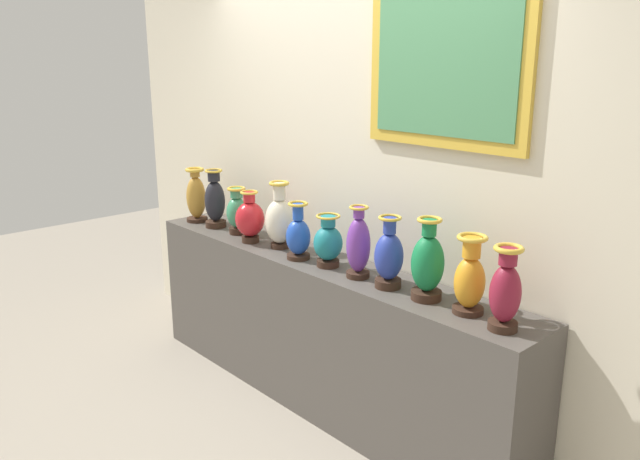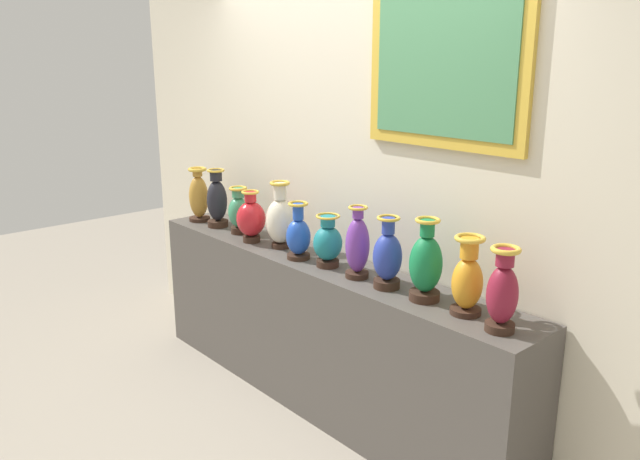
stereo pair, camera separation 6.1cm
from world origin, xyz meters
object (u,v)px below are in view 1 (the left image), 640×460
Objects in this scene: vase_jade at (237,212)px; vase_sapphire at (298,236)px; vase_amber at (470,279)px; vase_onyx at (215,201)px; vase_burgundy at (505,291)px; vase_ochre at (196,197)px; vase_cobalt at (389,257)px; vase_violet at (358,245)px; vase_emerald at (428,264)px; vase_ivory at (280,219)px; vase_crimson at (250,219)px; vase_teal at (328,243)px.

vase_sapphire is (0.68, -0.05, -0.01)m from vase_jade.
vase_sapphire is 1.15m from vase_amber.
vase_onyx is at bearing -179.52° from vase_amber.
vase_sapphire is at bearing -177.31° from vase_amber.
vase_ochre is at bearing 179.60° from vase_burgundy.
vase_ochre is 1.02× the size of vase_cobalt.
vase_onyx is 1.39m from vase_violet.
vase_emerald is at bearing -178.06° from vase_amber.
vase_ivory is 1.06× the size of vase_violet.
vase_violet is 0.96× the size of vase_emerald.
vase_violet is 0.45m from vase_emerald.
vase_onyx is 0.97× the size of vase_ivory.
vase_sapphire is 0.46m from vase_violet.
vase_amber is 0.98× the size of vase_burgundy.
vase_violet reaches higher than vase_sapphire.
vase_violet is 1.04× the size of vase_cobalt.
vase_burgundy is (0.90, -0.02, -0.00)m from vase_violet.
vase_emerald is at bearing 0.56° from vase_ochre.
vase_emerald is (1.38, 0.05, 0.03)m from vase_crimson.
vase_onyx is 0.68m from vase_ivory.
vase_ochre reaches higher than vase_crimson.
vase_jade is 1.36m from vase_cobalt.
vase_ivory is 1.23× the size of vase_sapphire.
vase_violet is at bearing -177.68° from vase_emerald.
vase_onyx is 1.28× the size of vase_jade.
vase_onyx is (0.22, 0.01, 0.00)m from vase_ochre.
vase_sapphire is 0.68m from vase_cobalt.
vase_emerald is 0.45m from vase_burgundy.
vase_cobalt is at bearing -0.17° from vase_onyx.
vase_burgundy is (0.21, -0.05, 0.01)m from vase_amber.
vase_sapphire is 1.13× the size of vase_teal.
vase_ochre is 0.93× the size of vase_ivory.
vase_burgundy is (1.14, -0.02, 0.04)m from vase_teal.
vase_ochre reaches higher than vase_cobalt.
vase_jade is 1.59m from vase_emerald.
vase_teal is at bearing 178.77° from vase_violet.
vase_onyx is 1.60m from vase_cobalt.
vase_teal is 0.78× the size of vase_burgundy.
vase_burgundy is (1.36, 0.01, 0.04)m from vase_sapphire.
vase_sapphire is 0.86× the size of vase_violet.
vase_cobalt is 0.99× the size of vase_burgundy.
vase_amber is (0.69, 0.03, -0.01)m from vase_violet.
vase_burgundy is at bearing -1.97° from vase_cobalt.
vase_ochre is at bearing -179.44° from vase_emerald.
vase_crimson is (0.22, -0.06, 0.00)m from vase_jade.
vase_jade reaches higher than vase_teal.
vase_ochre is at bearing -177.24° from vase_onyx.
vase_ivory reaches higher than vase_onyx.
vase_jade is at bearing 178.92° from vase_teal.
vase_ochre is at bearing -178.05° from vase_ivory.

